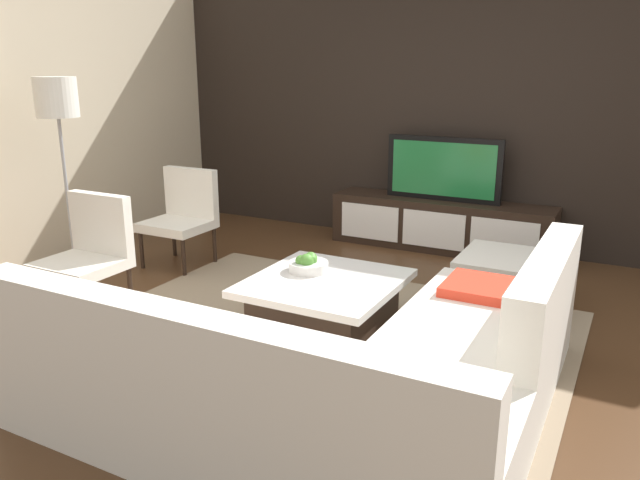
# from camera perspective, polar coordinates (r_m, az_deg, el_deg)

# --- Properties ---
(ground_plane) EXTENTS (14.00, 14.00, 0.00)m
(ground_plane) POSITION_cam_1_polar(r_m,az_deg,el_deg) (4.20, 1.02, -9.17)
(ground_plane) COLOR #4C301C
(feature_wall_back) EXTENTS (6.40, 0.12, 2.80)m
(feature_wall_back) POSITION_cam_1_polar(r_m,az_deg,el_deg) (6.34, 12.44, 12.11)
(feature_wall_back) COLOR black
(feature_wall_back) RESTS_ON ground
(side_wall_left) EXTENTS (0.12, 5.20, 2.80)m
(side_wall_left) POSITION_cam_1_polar(r_m,az_deg,el_deg) (6.10, -26.35, 10.73)
(side_wall_left) COLOR beige
(side_wall_left) RESTS_ON ground
(area_rug) EXTENTS (3.25, 2.60, 0.01)m
(area_rug) POSITION_cam_1_polar(r_m,az_deg,el_deg) (4.24, -0.20, -8.84)
(area_rug) COLOR gray
(area_rug) RESTS_ON ground
(media_console) EXTENTS (2.17, 0.46, 0.50)m
(media_console) POSITION_cam_1_polar(r_m,az_deg,el_deg) (6.23, 11.05, 1.39)
(media_console) COLOR black
(media_console) RESTS_ON ground
(television) EXTENTS (1.13, 0.06, 0.62)m
(television) POSITION_cam_1_polar(r_m,az_deg,el_deg) (6.12, 11.33, 6.46)
(television) COLOR black
(television) RESTS_ON media_console
(sectional_couch) EXTENTS (2.46, 2.31, 0.83)m
(sectional_couch) POSITION_cam_1_polar(r_m,az_deg,el_deg) (3.15, 2.03, -12.40)
(sectional_couch) COLOR white
(sectional_couch) RESTS_ON ground
(coffee_table) EXTENTS (0.97, 1.01, 0.38)m
(coffee_table) POSITION_cam_1_polar(r_m,az_deg,el_deg) (4.24, 0.43, -5.93)
(coffee_table) COLOR black
(coffee_table) RESTS_ON ground
(accent_chair_near) EXTENTS (0.56, 0.52, 0.87)m
(accent_chair_near) POSITION_cam_1_polar(r_m,az_deg,el_deg) (4.82, -20.48, -0.66)
(accent_chair_near) COLOR black
(accent_chair_near) RESTS_ON ground
(floor_lamp) EXTENTS (0.34, 0.34, 1.69)m
(floor_lamp) POSITION_cam_1_polar(r_m,az_deg,el_deg) (5.53, -23.09, 11.06)
(floor_lamp) COLOR #A5A5AA
(floor_lamp) RESTS_ON ground
(ottoman) EXTENTS (0.70, 0.70, 0.40)m
(ottoman) POSITION_cam_1_polar(r_m,az_deg,el_deg) (4.88, 16.91, -3.69)
(ottoman) COLOR white
(ottoman) RESTS_ON ground
(fruit_bowl) EXTENTS (0.28, 0.28, 0.14)m
(fruit_bowl) POSITION_cam_1_polar(r_m,az_deg,el_deg) (4.32, -1.09, -2.23)
(fruit_bowl) COLOR silver
(fruit_bowl) RESTS_ON coffee_table
(accent_chair_far) EXTENTS (0.56, 0.52, 0.87)m
(accent_chair_far) POSITION_cam_1_polar(r_m,az_deg,el_deg) (5.77, -12.50, 2.60)
(accent_chair_far) COLOR black
(accent_chair_far) RESTS_ON ground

